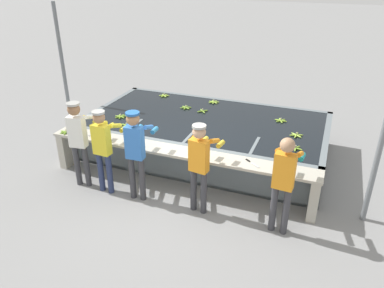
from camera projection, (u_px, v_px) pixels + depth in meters
The scene contains 22 objects.
ground_plane at pixel (172, 193), 7.17m from camera, with size 80.00×80.00×0.00m, color gray.
wash_tank at pixel (205, 136), 8.59m from camera, with size 5.31×2.92×0.82m.
work_ledge at pixel (176, 160), 7.09m from camera, with size 5.31×0.45×0.82m.
worker_0 at pixel (79, 136), 7.02m from camera, with size 0.47×0.74×1.72m.
worker_1 at pixel (103, 144), 6.84m from camera, with size 0.43×0.72×1.65m.
worker_2 at pixel (136, 147), 6.59m from camera, with size 0.42×0.73×1.72m.
worker_3 at pixel (200, 160), 6.26m from camera, with size 0.47×0.74×1.65m.
worker_4 at pixel (284, 177), 5.75m from camera, with size 0.45×0.73×1.69m.
banana_bunch_floating_0 at pixel (121, 116), 8.49m from camera, with size 0.28×0.28×0.08m.
banana_bunch_floating_1 at pixel (186, 108), 9.01m from camera, with size 0.26×0.28×0.08m.
banana_bunch_floating_2 at pixel (126, 125), 8.02m from camera, with size 0.28×0.28×0.08m.
banana_bunch_floating_3 at pixel (281, 120), 8.27m from camera, with size 0.28×0.27×0.08m.
banana_bunch_floating_4 at pixel (295, 148), 7.04m from camera, with size 0.28×0.27×0.08m.
banana_bunch_floating_5 at pixel (164, 96), 9.82m from camera, with size 0.28×0.28×0.08m.
banana_bunch_floating_6 at pixel (296, 135), 7.57m from camera, with size 0.27×0.28×0.08m.
banana_bunch_floating_7 at pixel (203, 111), 8.80m from camera, with size 0.23×0.23×0.08m.
banana_bunch_floating_8 at pixel (214, 102), 9.37m from camera, with size 0.28×0.28×0.08m.
banana_bunch_ledge_0 at pixel (66, 132), 7.71m from camera, with size 0.28×0.28×0.08m.
knife_0 at pixel (81, 135), 7.60m from camera, with size 0.35×0.12×0.02m.
knife_1 at pixel (250, 162), 6.57m from camera, with size 0.29×0.24×0.02m.
support_post_left at pixel (63, 71), 9.16m from camera, with size 0.09×0.09×3.20m.
support_post_right at pixel (383, 135), 5.75m from camera, with size 0.09×0.09×3.20m.
Camera 1 is at (2.54, -5.49, 3.99)m, focal length 35.00 mm.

